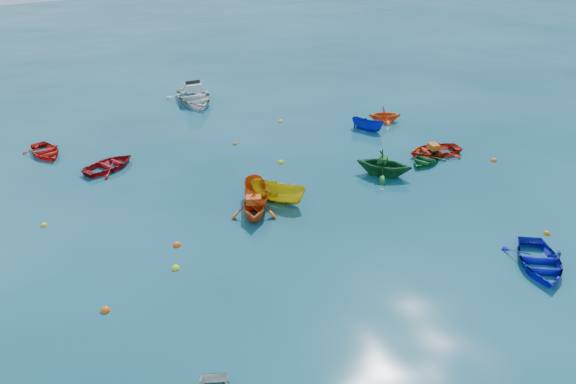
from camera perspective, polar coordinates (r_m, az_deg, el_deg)
ground at (r=26.45m, az=5.53°, el=-5.11°), size 160.00×160.00×0.00m
dinghy_blue_se at (r=27.01m, az=24.07°, el=-6.94°), size 4.34×4.53×0.76m
dinghy_orange_w at (r=28.47m, az=-3.46°, el=-2.45°), size 3.34×3.50×1.44m
sampan_yellow_mid at (r=29.75m, az=-1.00°, el=-0.98°), size 2.78×3.26×1.22m
dinghy_green_e at (r=35.26m, az=13.77°, el=2.97°), size 3.39×2.98×0.59m
dinghy_red_nw at (r=35.07m, az=-17.62°, el=2.30°), size 3.88×3.34×0.68m
sampan_orange_n at (r=29.49m, az=-3.15°, el=-1.29°), size 2.38×3.48×1.26m
dinghy_green_n at (r=33.03m, az=9.64°, el=1.67°), size 4.14×4.19×1.67m
dinghy_red_ne at (r=36.54m, az=14.60°, el=3.76°), size 3.91×3.16×0.72m
sampan_blue_far at (r=39.60m, az=8.04°, el=6.28°), size 1.84×2.54×0.92m
dinghy_red_far at (r=38.39m, az=-23.37°, el=3.49°), size 2.72×3.46×0.65m
dinghy_orange_far at (r=41.36m, az=9.75°, el=7.09°), size 3.02×2.88×1.24m
motorboat_white at (r=45.40m, az=-9.51°, el=8.98°), size 4.08×5.41×1.66m
tarp_orange_a at (r=28.08m, az=-3.52°, el=-0.81°), size 0.92×0.84×0.36m
tarp_green_b at (r=32.63m, az=9.60°, el=3.27°), size 0.83×0.81×0.32m
tarp_orange_b at (r=36.28m, az=14.56°, el=4.50°), size 0.67×0.79×0.34m
buoy_or_a at (r=23.45m, az=-18.04°, el=-11.42°), size 0.38×0.38×0.38m
buoy_or_b at (r=29.68m, az=24.79°, el=-3.88°), size 0.32×0.32×0.32m
buoy_ye_b at (r=25.06m, az=-11.34°, el=-7.65°), size 0.37×0.37×0.37m
buoy_or_c at (r=26.60m, az=-11.21°, el=-5.36°), size 0.38×0.38×0.38m
buoy_ye_c at (r=34.13m, az=-0.72°, el=2.97°), size 0.38×0.38×0.38m
buoy_or_d at (r=36.65m, az=20.18°, el=2.98°), size 0.37×0.37×0.37m
buoy_ye_d at (r=30.10m, az=-23.53°, el=-3.15°), size 0.31×0.31×0.31m
buoy_or_e at (r=36.95m, az=-5.42°, el=4.84°), size 0.29×0.29×0.29m
buoy_ye_e at (r=40.68m, az=-0.78°, el=7.14°), size 0.35×0.35×0.35m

